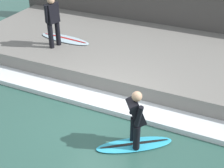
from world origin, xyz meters
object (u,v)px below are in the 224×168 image
(surfer_riding, at_px, (136,116))
(surfboard_waiting_near, at_px, (65,39))
(surfboard_riding, at_px, (134,145))
(surfer_waiting_near, at_px, (53,19))

(surfer_riding, xyz_separation_m, surfboard_waiting_near, (3.25, 3.74, -0.23))
(surfboard_riding, distance_m, surfer_waiting_near, 4.83)
(surfboard_riding, distance_m, surfer_riding, 0.78)
(surfboard_riding, distance_m, surfboard_waiting_near, 4.99)
(surfer_waiting_near, height_order, surfboard_waiting_near, surfer_waiting_near)
(surfer_waiting_near, relative_size, surfboard_waiting_near, 0.84)
(surfboard_riding, height_order, surfboard_waiting_near, surfboard_waiting_near)
(surfboard_waiting_near, bearing_deg, surfer_riding, -130.97)
(surfer_riding, relative_size, surfer_waiting_near, 0.85)
(surfer_riding, height_order, surfer_waiting_near, surfer_waiting_near)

